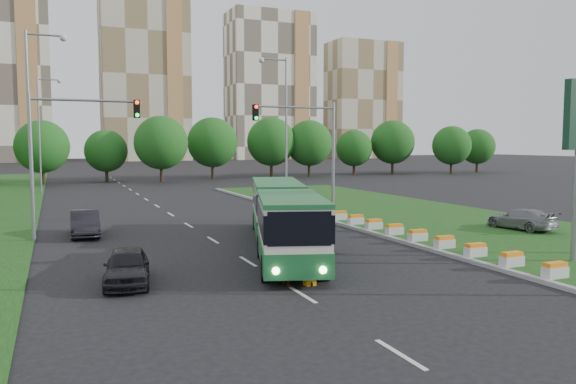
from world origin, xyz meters
name	(u,v)px	position (x,y,z in m)	size (l,w,h in m)	color
ground	(309,256)	(0.00, 0.00, 0.00)	(360.00, 360.00, 0.00)	black
grass_median	(431,219)	(13.00, 8.00, 0.07)	(14.00, 60.00, 0.15)	#134012
median_kerb	(342,224)	(6.05, 8.00, 0.09)	(0.30, 60.00, 0.18)	#959595
lane_markings	(166,211)	(-3.00, 20.00, 0.00)	(0.20, 100.00, 0.01)	silver
flower_planters	(418,235)	(6.70, 0.80, 0.45)	(1.10, 18.10, 0.60)	silver
traffic_mast_median	(311,142)	(4.78, 10.00, 5.35)	(5.76, 0.32, 8.00)	gray
traffic_mast_left	(64,142)	(-10.38, 9.00, 5.35)	(5.76, 0.32, 8.00)	gray
street_lamps	(194,131)	(-3.00, 10.00, 6.00)	(36.00, 60.00, 12.00)	gray
tree_line	(211,148)	(10.00, 55.00, 4.50)	(120.00, 8.00, 9.00)	#165316
apartment_tower_ceast	(145,77)	(15.00, 150.00, 25.00)	(25.00, 15.00, 50.00)	#C1B79B
apartment_tower_east	(270,87)	(55.00, 150.00, 23.50)	(27.00, 15.00, 47.00)	silver
midrise_east	(363,101)	(90.00, 150.00, 20.00)	(24.00, 14.00, 40.00)	#C1B79B
articulated_bus	(277,216)	(-0.64, 2.37, 1.66)	(2.57, 16.47, 2.71)	beige
car_left_near	(127,266)	(-8.48, -2.11, 0.69)	(1.62, 4.02, 1.37)	black
car_left_far	(85,223)	(-9.37, 10.12, 0.73)	(1.54, 4.42, 1.46)	black
car_median	(521,219)	(14.79, 1.73, 0.77)	(1.75, 4.31, 1.25)	gray
pedestrian	(286,261)	(-3.03, -4.56, 0.92)	(0.67, 0.44, 1.85)	gray
shopping_trolley	(310,277)	(-2.22, -4.91, 0.33)	(0.39, 0.41, 0.67)	orange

